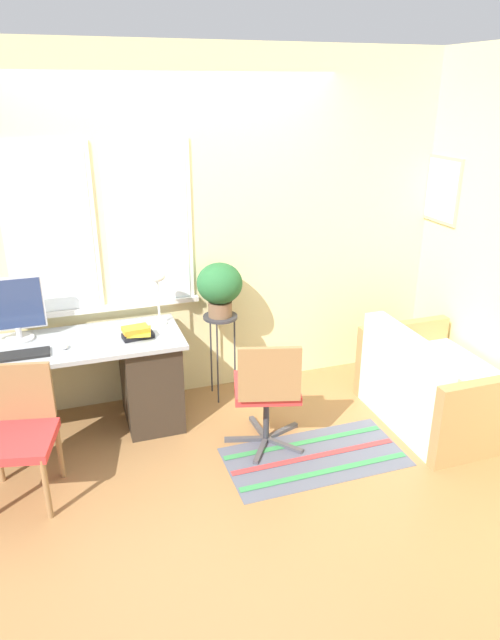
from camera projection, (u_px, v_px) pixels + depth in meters
The scene contains 15 objects.
ground_plane at pixel (206, 433), 4.26m from camera, with size 14.00×14.00×0.00m, color #9E7042.
wall_back_with_window at pixel (175, 234), 4.37m from camera, with size 9.00×0.12×2.70m.
wall_right_with_picture at pixel (481, 232), 4.41m from camera, with size 0.08×9.00×2.70m.
desk at pixel (47, 389), 4.07m from camera, with size 1.96×0.64×0.73m.
monitor at pixel (15, 309), 3.96m from camera, with size 0.40×0.20×0.46m.
keyboard at pixel (21, 355), 3.79m from camera, with size 0.36×0.14×0.02m.
mouse at pixel (65, 346), 3.90m from camera, with size 0.04×0.07×0.03m.
desk_lamp at pixel (157, 283), 4.20m from camera, with size 0.12×0.12×0.42m.
book_stack at pixel (137, 332), 4.05m from camera, with size 0.23×0.19×0.09m.
desk_chair_wooden at pixel (18, 431), 3.47m from camera, with size 0.52×0.53×0.83m.
office_chair_swivel at pixel (267, 389), 3.93m from camera, with size 0.59×0.60×0.85m.
couch_loveseat at pixel (435, 388), 4.33m from camera, with size 0.81×1.14×0.75m.
plant_stand at pixel (221, 326), 4.53m from camera, with size 0.27×0.27×0.72m.
potted_plant at pixel (220, 286), 4.41m from camera, with size 0.35×0.35×0.43m.
floor_rug_striped at pixel (315, 457), 3.97m from camera, with size 1.24×0.62×0.01m.
Camera 1 is at (-0.85, -3.54, 2.39)m, focal length 32.00 mm.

